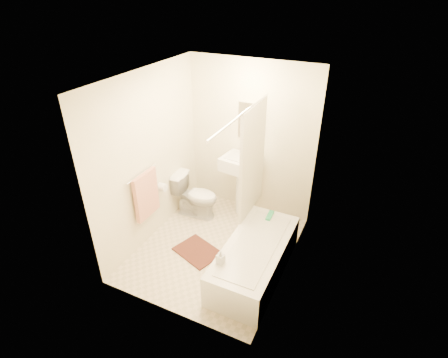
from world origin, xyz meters
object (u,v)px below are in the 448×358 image
at_px(sink, 241,183).
at_px(toilet, 196,196).
at_px(soap_bottle, 221,257).
at_px(bathtub, 255,258).
at_px(bath_mat, 198,251).

bearing_deg(sink, toilet, -143.24).
height_order(toilet, sink, sink).
distance_m(toilet, soap_bottle, 1.67).
xyz_separation_m(bathtub, soap_bottle, (-0.25, -0.48, 0.32)).
xyz_separation_m(bathtub, bath_mat, (-0.85, 0.01, -0.21)).
relative_size(bathtub, soap_bottle, 8.68).
bearing_deg(toilet, bathtub, -125.27).
xyz_separation_m(toilet, soap_bottle, (1.06, -1.28, 0.19)).
distance_m(bath_mat, soap_bottle, 0.94).
relative_size(sink, soap_bottle, 5.92).
height_order(toilet, bath_mat, toilet).
xyz_separation_m(sink, bath_mat, (-0.16, -1.14, -0.53)).
height_order(bathtub, soap_bottle, soap_bottle).
distance_m(sink, soap_bottle, 1.69).
relative_size(sink, bathtub, 0.68).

